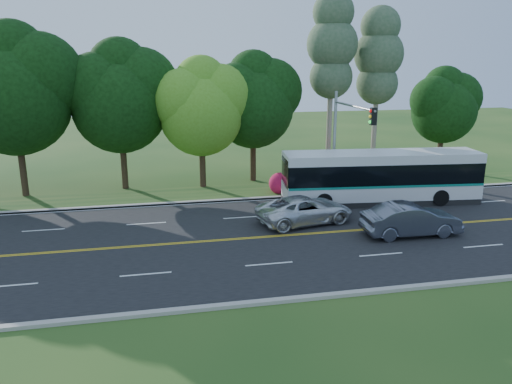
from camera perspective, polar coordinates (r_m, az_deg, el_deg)
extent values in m
plane|color=#1D4517|center=(26.24, 0.81, -5.20)|extent=(120.00, 120.00, 0.00)
cube|color=black|center=(26.24, 0.81, -5.18)|extent=(60.00, 14.00, 0.02)
cube|color=#A8A298|center=(32.89, -1.90, -0.85)|extent=(60.00, 0.30, 0.15)
cube|color=#A8A298|center=(19.87, 5.40, -11.99)|extent=(60.00, 0.30, 0.15)
cube|color=#1D4517|center=(34.66, -2.43, -0.06)|extent=(60.00, 4.00, 0.10)
cube|color=gold|center=(26.16, 0.85, -5.22)|extent=(57.00, 0.10, 0.00)
cube|color=gold|center=(26.31, 0.77, -5.10)|extent=(57.00, 0.10, 0.00)
cube|color=silver|center=(23.25, -26.34, -9.56)|extent=(2.20, 0.12, 0.00)
cube|color=silver|center=(22.44, -12.49, -9.15)|extent=(2.20, 0.12, 0.00)
cube|color=silver|center=(22.96, 1.50, -8.20)|extent=(2.20, 0.12, 0.00)
cube|color=silver|center=(24.72, 14.10, -6.93)|extent=(2.20, 0.12, 0.00)
cube|color=silver|center=(27.49, 24.54, -5.62)|extent=(2.20, 0.12, 0.00)
cube|color=silver|center=(29.61, -23.13, -4.02)|extent=(2.20, 0.12, 0.00)
cube|color=silver|center=(28.98, -12.41, -3.53)|extent=(2.20, 0.12, 0.00)
cube|color=silver|center=(29.38, -1.63, -2.91)|extent=(2.20, 0.12, 0.00)
cube|color=silver|center=(30.78, 8.51, -2.24)|extent=(2.20, 0.12, 0.00)
cube|color=silver|center=(33.04, 17.50, -1.58)|extent=(2.20, 0.12, 0.00)
cube|color=silver|center=(36.01, 25.18, -0.98)|extent=(2.20, 0.12, 0.00)
cube|color=silver|center=(32.62, -1.81, -1.08)|extent=(57.00, 0.12, 0.00)
cube|color=silver|center=(20.15, 5.14, -11.75)|extent=(57.00, 0.12, 0.00)
cylinder|color=black|center=(36.76, -25.10, 2.48)|extent=(0.44, 0.44, 3.96)
sphere|color=black|center=(36.16, -25.90, 9.45)|extent=(7.20, 7.20, 7.20)
sphere|color=black|center=(36.02, -23.51, 12.00)|extent=(5.76, 5.76, 5.76)
sphere|color=black|center=(36.43, -26.10, 13.74)|extent=(4.68, 4.68, 4.68)
cylinder|color=black|center=(36.81, -14.85, 3.14)|extent=(0.44, 0.44, 3.60)
sphere|color=black|center=(36.22, -15.29, 9.51)|extent=(6.60, 6.60, 6.60)
sphere|color=black|center=(36.37, -13.03, 11.76)|extent=(5.28, 5.28, 5.28)
sphere|color=black|center=(36.04, -17.57, 11.17)|extent=(4.95, 4.95, 4.95)
sphere|color=black|center=(36.48, -15.37, 13.45)|extent=(4.29, 4.29, 4.29)
cylinder|color=black|center=(35.97, -6.13, 3.00)|extent=(0.44, 0.44, 3.24)
sphere|color=#538F1D|center=(35.39, -6.29, 8.79)|extent=(5.80, 5.80, 5.80)
sphere|color=#538F1D|center=(35.73, -4.28, 10.76)|extent=(4.64, 4.64, 4.64)
sphere|color=#538F1D|center=(35.00, -8.23, 10.32)|extent=(4.35, 4.35, 4.35)
sphere|color=#538F1D|center=(35.63, -6.30, 12.34)|extent=(3.77, 3.77, 3.77)
cylinder|color=black|center=(37.98, -0.34, 3.87)|extent=(0.44, 0.44, 3.42)
sphere|color=black|center=(37.43, -0.35, 9.60)|extent=(6.00, 6.00, 6.00)
sphere|color=black|center=(37.91, 1.60, 11.48)|extent=(4.80, 4.80, 4.80)
sphere|color=black|center=(36.93, -2.15, 11.15)|extent=(4.50, 4.50, 4.50)
sphere|color=black|center=(37.69, -0.32, 13.07)|extent=(3.90, 3.90, 3.90)
cylinder|color=gray|center=(39.12, 8.40, 8.77)|extent=(0.40, 0.40, 9.80)
sphere|color=#355334|center=(38.92, 8.56, 12.86)|extent=(3.23, 3.23, 3.23)
sphere|color=#355334|center=(38.90, 8.71, 16.37)|extent=(3.80, 3.80, 3.80)
sphere|color=#355334|center=(39.03, 8.84, 19.65)|extent=(3.04, 3.04, 3.04)
cylinder|color=gray|center=(41.15, 13.44, 8.33)|extent=(0.40, 0.40, 9.10)
sphere|color=#355334|center=(40.94, 13.67, 11.94)|extent=(3.23, 3.23, 3.23)
sphere|color=#355334|center=(40.90, 13.86, 15.03)|extent=(3.80, 3.80, 3.80)
sphere|color=#355334|center=(40.96, 14.05, 17.94)|extent=(3.04, 3.04, 3.04)
cylinder|color=black|center=(44.43, 20.25, 4.34)|extent=(0.44, 0.44, 3.06)
sphere|color=black|center=(43.99, 20.65, 8.63)|extent=(5.20, 5.20, 5.20)
sphere|color=black|center=(44.78, 21.86, 9.96)|extent=(4.16, 4.16, 4.16)
sphere|color=black|center=(43.19, 19.72, 9.83)|extent=(3.90, 3.90, 3.90)
sphere|color=black|center=(44.23, 20.72, 11.20)|extent=(3.38, 3.38, 3.38)
sphere|color=#AA0E4C|center=(34.32, 2.73, 0.99)|extent=(1.50, 1.50, 1.50)
sphere|color=#AA0E4C|center=(34.58, 4.33, 1.07)|extent=(1.50, 1.50, 1.50)
sphere|color=#AA0E4C|center=(34.86, 5.91, 1.15)|extent=(1.50, 1.50, 1.50)
sphere|color=#AA0E4C|center=(35.17, 7.47, 1.23)|extent=(1.50, 1.50, 1.50)
sphere|color=#AA0E4C|center=(35.51, 8.99, 1.30)|extent=(1.50, 1.50, 1.50)
sphere|color=#AA0E4C|center=(35.87, 10.49, 1.37)|extent=(1.50, 1.50, 1.50)
sphere|color=#AA0E4C|center=(36.26, 11.95, 1.44)|extent=(1.50, 1.50, 1.50)
sphere|color=#AA0E4C|center=(36.66, 13.39, 1.51)|extent=(1.50, 1.50, 1.50)
sphere|color=#AA0E4C|center=(37.10, 14.79, 1.57)|extent=(1.50, 1.50, 1.50)
cube|color=olive|center=(36.10, 13.86, 0.37)|extent=(3.50, 1.40, 0.40)
cylinder|color=#989BA1|center=(33.96, 8.92, 5.42)|extent=(0.20, 0.20, 7.00)
cylinder|color=#989BA1|center=(30.84, 11.10, 9.60)|extent=(0.14, 6.00, 0.14)
cube|color=black|center=(28.32, 13.26, 8.41)|extent=(0.32, 0.28, 0.95)
sphere|color=red|center=(28.22, 12.98, 9.02)|extent=(0.18, 0.18, 0.18)
sphere|color=yellow|center=(28.25, 12.95, 8.41)|extent=(0.18, 0.18, 0.18)
sphere|color=#19D833|center=(28.28, 12.91, 7.81)|extent=(0.18, 0.18, 0.18)
cube|color=silver|center=(33.26, 14.01, 0.36)|extent=(12.75, 3.87, 1.04)
cube|color=black|center=(32.99, 14.14, 2.33)|extent=(12.69, 3.91, 1.30)
cube|color=silver|center=(32.80, 14.24, 3.93)|extent=(12.75, 3.87, 0.58)
cube|color=#0D7A68|center=(33.15, 14.06, 1.13)|extent=(12.69, 3.92, 0.15)
cube|color=black|center=(31.36, 3.37, 2.30)|extent=(0.30, 2.45, 1.78)
cube|color=#19E54C|center=(31.16, 3.42, 4.10)|extent=(0.21, 1.60, 0.23)
cube|color=black|center=(33.44, 13.94, -0.80)|extent=(12.74, 3.77, 0.37)
cylinder|color=black|center=(31.03, 7.77, -1.06)|extent=(1.07, 0.39, 1.05)
cylinder|color=black|center=(33.37, 6.75, 0.12)|extent=(1.07, 0.39, 1.05)
cylinder|color=black|center=(33.62, 20.33, -0.62)|extent=(1.07, 0.39, 1.05)
cylinder|color=black|center=(35.79, 18.59, 0.46)|extent=(1.07, 0.39, 1.05)
imported|color=slate|center=(27.50, 17.30, -3.04)|extent=(5.18, 1.89, 1.70)
imported|color=silver|center=(28.37, 5.63, -2.02)|extent=(5.91, 3.59, 1.53)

